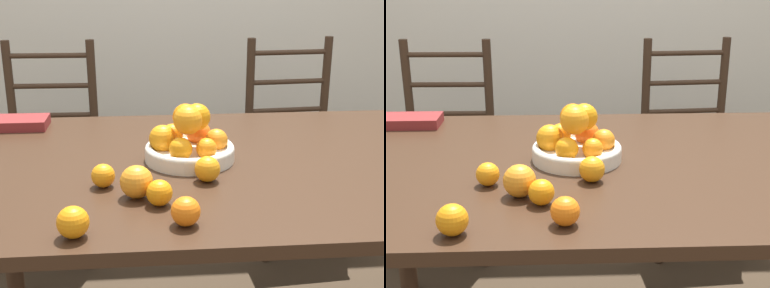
# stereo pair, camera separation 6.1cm
# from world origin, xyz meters

# --- Properties ---
(dining_table) EXTENTS (1.78, 1.04, 0.73)m
(dining_table) POSITION_xyz_m (0.00, 0.00, 0.65)
(dining_table) COLOR #382316
(dining_table) RESTS_ON ground_plane
(fruit_bowl) EXTENTS (0.27, 0.27, 0.18)m
(fruit_bowl) POSITION_xyz_m (-0.13, 0.01, 0.79)
(fruit_bowl) COLOR silver
(fruit_bowl) RESTS_ON dining_table
(orange_loose_0) EXTENTS (0.07, 0.07, 0.07)m
(orange_loose_0) POSITION_xyz_m (-0.18, -0.41, 0.77)
(orange_loose_0) COLOR orange
(orange_loose_0) RESTS_ON dining_table
(orange_loose_1) EXTENTS (0.07, 0.07, 0.07)m
(orange_loose_1) POSITION_xyz_m (-0.42, -0.44, 0.77)
(orange_loose_1) COLOR orange
(orange_loose_1) RESTS_ON dining_table
(orange_loose_2) EXTENTS (0.06, 0.06, 0.06)m
(orange_loose_2) POSITION_xyz_m (-0.23, -0.30, 0.77)
(orange_loose_2) COLOR orange
(orange_loose_2) RESTS_ON dining_table
(orange_loose_3) EXTENTS (0.08, 0.08, 0.08)m
(orange_loose_3) POSITION_xyz_m (-0.29, -0.25, 0.77)
(orange_loose_3) COLOR orange
(orange_loose_3) RESTS_ON dining_table
(orange_loose_4) EXTENTS (0.07, 0.07, 0.07)m
(orange_loose_4) POSITION_xyz_m (-0.10, -0.16, 0.77)
(orange_loose_4) COLOR orange
(orange_loose_4) RESTS_ON dining_table
(orange_loose_5) EXTENTS (0.06, 0.06, 0.06)m
(orange_loose_5) POSITION_xyz_m (-0.38, -0.17, 0.76)
(orange_loose_5) COLOR orange
(orange_loose_5) RESTS_ON dining_table
(chair_left) EXTENTS (0.43, 0.41, 0.96)m
(chair_left) POSITION_xyz_m (-0.70, 0.86, 0.47)
(chair_left) COLOR #382619
(chair_left) RESTS_ON ground_plane
(chair_right) EXTENTS (0.45, 0.43, 0.96)m
(chair_right) POSITION_xyz_m (0.44, 0.86, 0.47)
(chair_right) COLOR #382619
(chair_right) RESTS_ON ground_plane
(book_stack) EXTENTS (0.21, 0.13, 0.04)m
(book_stack) POSITION_xyz_m (-0.72, 0.40, 0.75)
(book_stack) COLOR maroon
(book_stack) RESTS_ON dining_table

